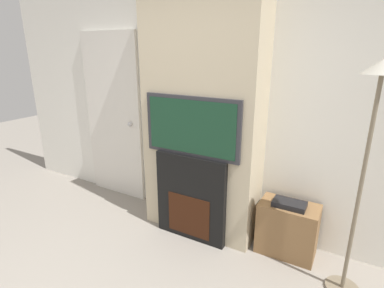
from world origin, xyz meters
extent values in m
cube|color=silver|center=(0.00, 2.03, 1.35)|extent=(6.00, 0.06, 2.70)
cube|color=#BCAD8E|center=(0.00, 1.79, 1.35)|extent=(1.19, 0.41, 2.70)
cube|color=black|center=(0.00, 1.59, 0.45)|extent=(0.76, 0.14, 0.89)
cube|color=#33160A|center=(0.00, 1.52, 0.27)|extent=(0.47, 0.01, 0.43)
cube|color=#2D2D33|center=(0.00, 1.59, 1.18)|extent=(0.99, 0.06, 0.58)
cube|color=#143823|center=(0.00, 1.56, 1.18)|extent=(0.91, 0.01, 0.51)
cylinder|color=#726651|center=(1.43, 1.55, 0.01)|extent=(0.26, 0.26, 0.03)
cylinder|color=#726651|center=(1.43, 1.55, 0.87)|extent=(0.03, 0.03, 1.69)
cone|color=#B7B2A3|center=(1.43, 1.55, 1.77)|extent=(0.25, 0.25, 0.10)
cube|color=brown|center=(0.92, 1.80, 0.25)|extent=(0.53, 0.31, 0.51)
cube|color=black|center=(0.92, 1.77, 0.53)|extent=(0.29, 0.17, 0.05)
cube|color=silver|center=(-1.37, 1.98, 1.04)|extent=(0.87, 0.04, 2.08)
sphere|color=silver|center=(-1.07, 1.94, 1.00)|extent=(0.06, 0.06, 0.06)
camera|label=1|loc=(1.35, -0.77, 1.87)|focal=28.00mm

